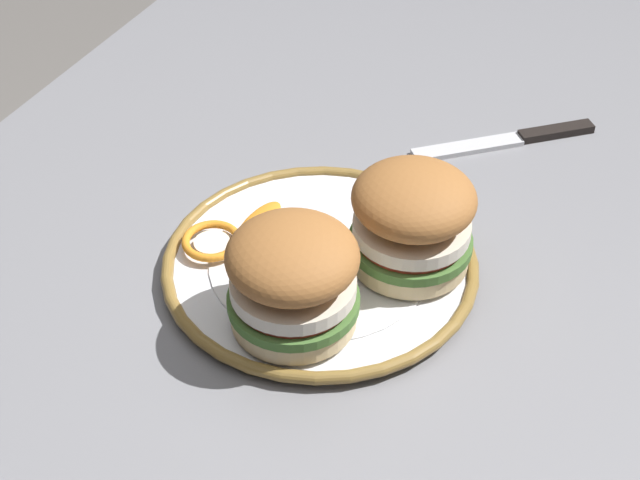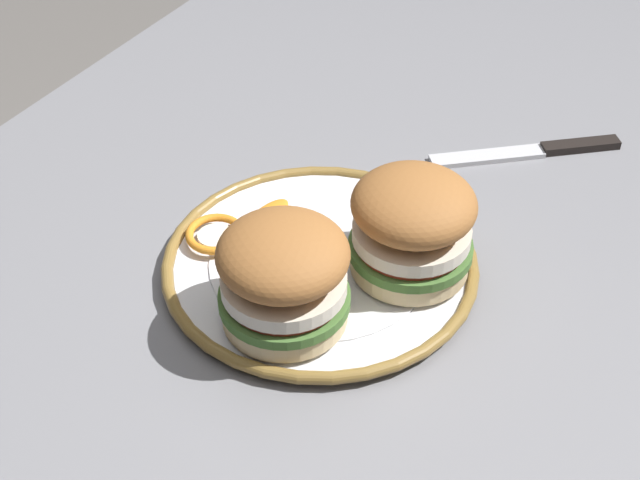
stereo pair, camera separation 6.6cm
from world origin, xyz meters
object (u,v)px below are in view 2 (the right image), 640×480
at_px(sandwich_half_right, 284,275).
at_px(sandwich_half_left, 412,224).
at_px(table_knife, 539,151).
at_px(dinner_plate, 320,264).
at_px(dining_table, 389,322).

bearing_deg(sandwich_half_right, sandwich_half_left, 150.18).
relative_size(sandwich_half_right, table_knife, 0.86).
distance_m(dinner_plate, sandwich_half_left, 0.10).
height_order(dining_table, dinner_plate, dinner_plate).
distance_m(sandwich_half_right, table_knife, 0.40).
bearing_deg(sandwich_half_left, dinner_plate, -67.89).
relative_size(dinner_plate, sandwich_half_right, 1.95).
bearing_deg(table_knife, sandwich_half_right, -15.39).
bearing_deg(sandwich_half_right, table_knife, 164.61).
distance_m(dining_table, sandwich_half_right, 0.22).
bearing_deg(dining_table, sandwich_half_right, -16.24).
xyz_separation_m(dining_table, dinner_plate, (0.05, -0.05, 0.10)).
height_order(sandwich_half_right, table_knife, sandwich_half_right).
xyz_separation_m(dining_table, sandwich_half_left, (0.02, 0.03, 0.16)).
relative_size(dining_table, dinner_plate, 4.66).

